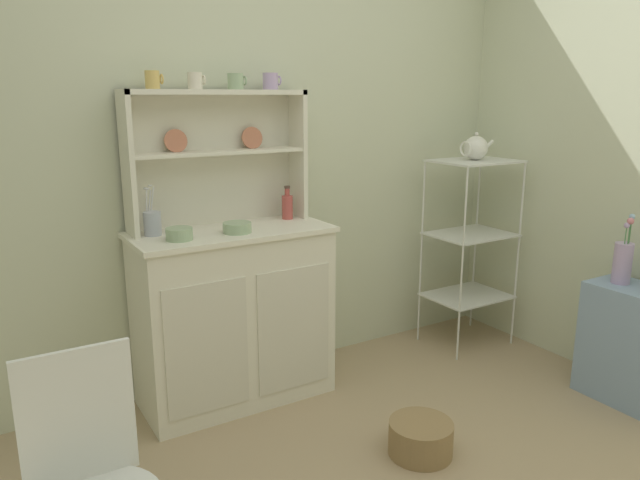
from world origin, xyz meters
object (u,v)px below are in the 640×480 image
at_px(hutch_shelf_unit, 215,147).
at_px(utensil_jar, 152,223).
at_px(bakers_rack, 471,230).
at_px(side_shelf_blue, 635,346).
at_px(wire_chair, 88,475).
at_px(bowl_mixing_large, 179,234).
at_px(cup_gold_0, 153,80).
at_px(flower_vase, 623,261).
at_px(jam_bottle, 287,206).
at_px(hutch_cabinet, 234,314).
at_px(floor_basket, 421,438).
at_px(porcelain_teapot, 476,148).

height_order(hutch_shelf_unit, utensil_jar, hutch_shelf_unit).
xyz_separation_m(bakers_rack, side_shelf_blue, (0.17, -0.98, -0.42)).
relative_size(wire_chair, bowl_mixing_large, 7.08).
xyz_separation_m(side_shelf_blue, bowl_mixing_large, (-1.96, 1.00, 0.61)).
bearing_deg(side_shelf_blue, cup_gold_0, 148.86).
bearing_deg(flower_vase, jam_bottle, 141.93).
relative_size(cup_gold_0, utensil_jar, 0.34).
height_order(hutch_cabinet, hutch_shelf_unit, hutch_shelf_unit).
bearing_deg(floor_basket, side_shelf_blue, -9.27).
distance_m(side_shelf_blue, cup_gold_0, 2.65).
xyz_separation_m(cup_gold_0, jam_bottle, (0.65, -0.04, -0.63)).
relative_size(cup_gold_0, bowl_mixing_large, 0.67).
height_order(bakers_rack, cup_gold_0, cup_gold_0).
bearing_deg(hutch_shelf_unit, flower_vase, -33.57).
xyz_separation_m(floor_basket, utensil_jar, (-0.83, 0.96, 0.87)).
bearing_deg(flower_vase, hutch_cabinet, 150.43).
bearing_deg(bakers_rack, hutch_shelf_unit, 170.48).
bearing_deg(flower_vase, wire_chair, -177.24).
bearing_deg(porcelain_teapot, hutch_shelf_unit, 170.47).
relative_size(hutch_cabinet, utensil_jar, 4.14).
bearing_deg(porcelain_teapot, cup_gold_0, 173.26).
bearing_deg(flower_vase, cup_gold_0, 151.46).
bearing_deg(hutch_cabinet, hutch_shelf_unit, 90.00).
relative_size(hutch_cabinet, side_shelf_blue, 1.62).
distance_m(hutch_shelf_unit, wire_chair, 1.70).
xyz_separation_m(bowl_mixing_large, utensil_jar, (-0.07, 0.15, 0.03)).
distance_m(bakers_rack, porcelain_teapot, 0.49).
distance_m(utensil_jar, porcelain_teapot, 1.89).
height_order(floor_basket, cup_gold_0, cup_gold_0).
bearing_deg(floor_basket, hutch_shelf_unit, 114.53).
bearing_deg(utensil_jar, hutch_shelf_unit, 13.25).
height_order(floor_basket, bowl_mixing_large, bowl_mixing_large).
bearing_deg(hutch_shelf_unit, side_shelf_blue, -36.29).
xyz_separation_m(wire_chair, jam_bottle, (1.24, 1.17, 0.43)).
bearing_deg(bakers_rack, flower_vase, -78.58).
bearing_deg(bowl_mixing_large, floor_basket, -46.84).
bearing_deg(hutch_cabinet, wire_chair, -129.48).
relative_size(wire_chair, cup_gold_0, 10.60).
height_order(hutch_shelf_unit, wire_chair, hutch_shelf_unit).
distance_m(bakers_rack, cup_gold_0, 2.01).
xyz_separation_m(hutch_cabinet, cup_gold_0, (-0.30, 0.12, 1.12)).
height_order(bowl_mixing_large, flower_vase, flower_vase).
height_order(bakers_rack, jam_bottle, bakers_rack).
bearing_deg(cup_gold_0, utensil_jar, -142.81).
xyz_separation_m(hutch_cabinet, side_shelf_blue, (1.69, -1.08, -0.16)).
bearing_deg(bowl_mixing_large, porcelain_teapot, -0.57).
bearing_deg(hutch_cabinet, porcelain_teapot, -3.46).
height_order(hutch_shelf_unit, side_shelf_blue, hutch_shelf_unit).
xyz_separation_m(hutch_shelf_unit, utensil_jar, (-0.35, -0.08, -0.32)).
bearing_deg(jam_bottle, bowl_mixing_large, -165.87).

